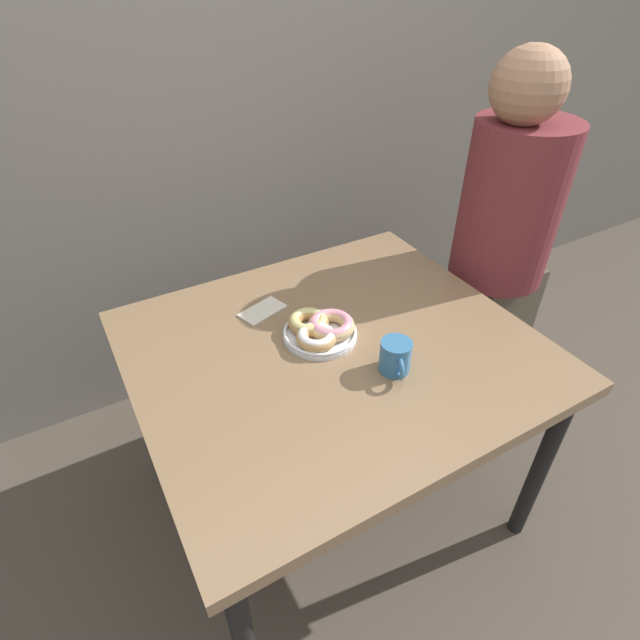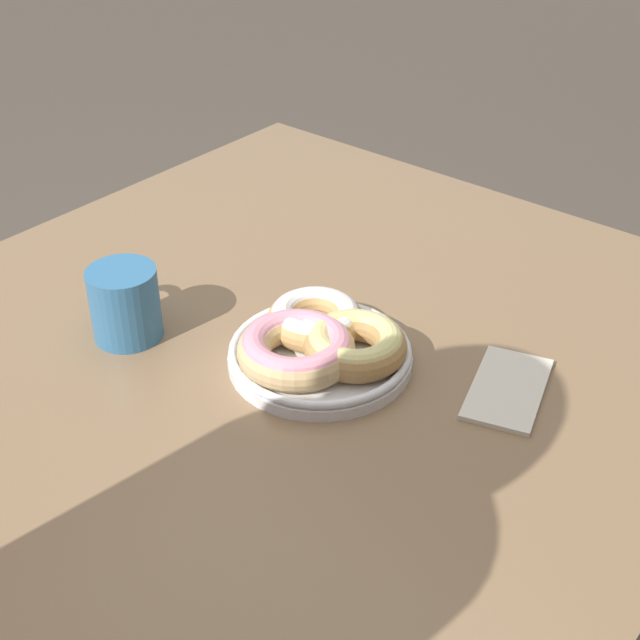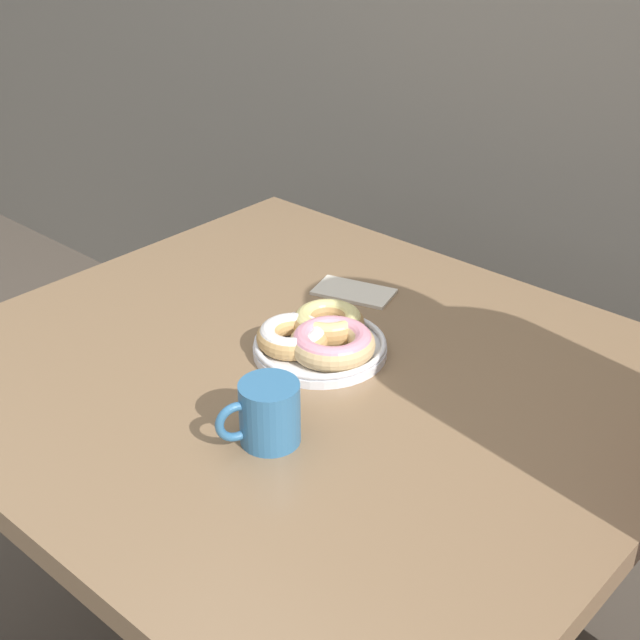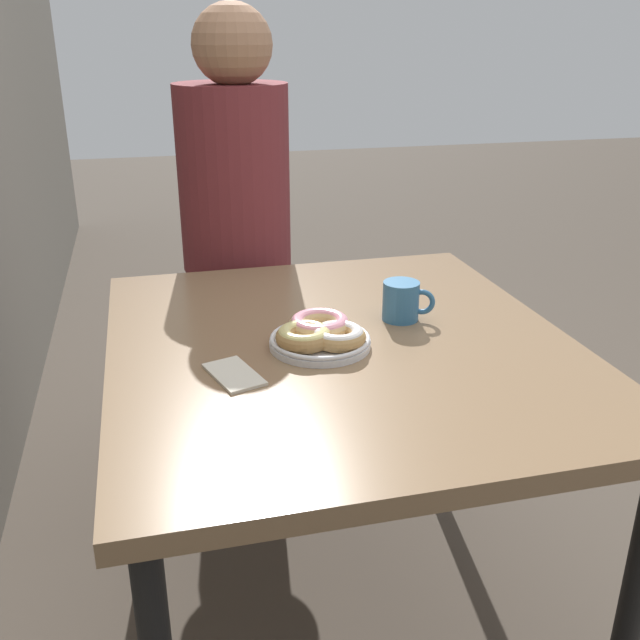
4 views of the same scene
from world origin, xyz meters
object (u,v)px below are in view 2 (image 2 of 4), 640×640
at_px(donut_plate, 320,343).
at_px(coffee_mug, 124,302).
at_px(dining_table, 279,398).
at_px(napkin, 508,389).

height_order(donut_plate, coffee_mug, coffee_mug).
distance_m(dining_table, napkin, 0.28).
xyz_separation_m(dining_table, coffee_mug, (0.09, -0.17, 0.11)).
bearing_deg(coffee_mug, napkin, 115.23).
bearing_deg(dining_table, donut_plate, 106.92).
height_order(donut_plate, napkin, donut_plate).
bearing_deg(coffee_mug, donut_plate, 114.96).
bearing_deg(donut_plate, napkin, 115.53).
relative_size(dining_table, coffee_mug, 9.49).
height_order(dining_table, donut_plate, donut_plate).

